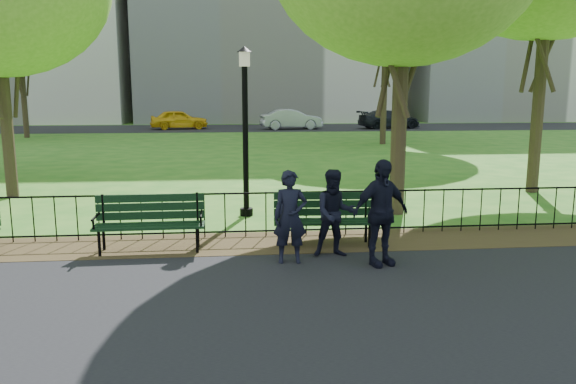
{
  "coord_description": "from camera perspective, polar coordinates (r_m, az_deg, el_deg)",
  "views": [
    {
      "loc": [
        -1.64,
        -8.75,
        2.84
      ],
      "look_at": [
        -0.61,
        1.5,
        0.98
      ],
      "focal_mm": 35.0,
      "sensor_mm": 36.0,
      "label": 1
    }
  ],
  "objects": [
    {
      "name": "far_street",
      "position": [
        43.88,
        -3.59,
        6.51
      ],
      "size": [
        70.0,
        9.0,
        0.01
      ],
      "primitive_type": "cube",
      "color": "black",
      "rests_on": "ground"
    },
    {
      "name": "person_right",
      "position": [
        9.26,
        9.39,
        -2.08
      ],
      "size": [
        1.11,
        0.73,
        1.76
      ],
      "primitive_type": "imported",
      "rotation": [
        0.0,
        0.0,
        0.33
      ],
      "color": "black",
      "rests_on": "asphalt_path"
    },
    {
      "name": "person_left",
      "position": [
        9.28,
        0.23,
        -2.55
      ],
      "size": [
        0.58,
        0.39,
        1.55
      ],
      "primitive_type": "imported",
      "rotation": [
        0.0,
        0.0,
        -0.03
      ],
      "color": "black",
      "rests_on": "asphalt_path"
    },
    {
      "name": "ground",
      "position": [
        9.35,
        4.7,
        -7.5
      ],
      "size": [
        120.0,
        120.0,
        0.0
      ],
      "primitive_type": "plane",
      "color": "#296C1C"
    },
    {
      "name": "taxi",
      "position": [
        43.11,
        -11.01,
        7.25
      ],
      "size": [
        4.48,
        2.43,
        1.45
      ],
      "primitive_type": "imported",
      "rotation": [
        0.0,
        0.0,
        1.75
      ],
      "color": "yellow",
      "rests_on": "far_street"
    },
    {
      "name": "asphalt_path",
      "position": [
        6.28,
        10.54,
        -16.81
      ],
      "size": [
        60.0,
        9.2,
        0.01
      ],
      "primitive_type": "cube",
      "color": "black",
      "rests_on": "ground"
    },
    {
      "name": "tree_far_w",
      "position": [
        38.39,
        -25.76,
        15.08
      ],
      "size": [
        6.96,
        6.96,
        9.7
      ],
      "color": "#2D2116",
      "rests_on": "ground"
    },
    {
      "name": "iron_fence",
      "position": [
        11.13,
        2.89,
        -1.93
      ],
      "size": [
        24.06,
        0.06,
        1.0
      ],
      "color": "black",
      "rests_on": "ground"
    },
    {
      "name": "sedan_dark",
      "position": [
        43.89,
        10.24,
        7.29
      ],
      "size": [
        5.03,
        2.68,
        1.39
      ],
      "primitive_type": "imported",
      "rotation": [
        0.0,
        0.0,
        1.73
      ],
      "color": "black",
      "rests_on": "far_street"
    },
    {
      "name": "person_mid",
      "position": [
        9.67,
        4.79,
        -2.18
      ],
      "size": [
        0.74,
        0.4,
        1.52
      ],
      "primitive_type": "imported",
      "rotation": [
        0.0,
        0.0,
        0.02
      ],
      "color": "black",
      "rests_on": "asphalt_path"
    },
    {
      "name": "park_bench_left_a",
      "position": [
        10.33,
        -13.86,
        -2.45
      ],
      "size": [
        1.94,
        0.64,
        1.1
      ],
      "rotation": [
        0.0,
        0.0,
        0.02
      ],
      "color": "black",
      "rests_on": "ground"
    },
    {
      "name": "sedan_silver",
      "position": [
        42.23,
        0.32,
        7.41
      ],
      "size": [
        4.72,
        2.17,
        1.5
      ],
      "primitive_type": "imported",
      "rotation": [
        0.0,
        0.0,
        1.7
      ],
      "color": "#A0A3A8",
      "rests_on": "far_street"
    },
    {
      "name": "dirt_strip",
      "position": [
        10.76,
        3.27,
        -5.02
      ],
      "size": [
        60.0,
        1.6,
        0.01
      ],
      "primitive_type": "cube",
      "color": "#3C2E18",
      "rests_on": "ground"
    },
    {
      "name": "park_bench_main",
      "position": [
        10.33,
        2.15,
        -2.03
      ],
      "size": [
        1.89,
        0.69,
        1.06
      ],
      "rotation": [
        0.0,
        0.0,
        -0.06
      ],
      "color": "black",
      "rests_on": "ground"
    },
    {
      "name": "lamppost",
      "position": [
        12.74,
        -4.36,
        6.76
      ],
      "size": [
        0.34,
        0.34,
        3.81
      ],
      "color": "black",
      "rests_on": "ground"
    }
  ]
}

